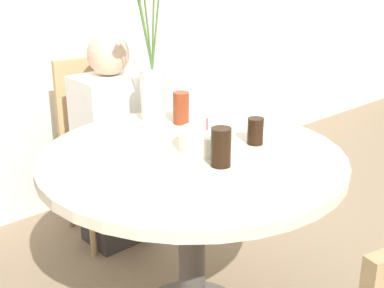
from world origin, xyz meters
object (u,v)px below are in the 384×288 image
object	(u,v)px
drink_glass_2	(181,108)
chair_left_flank	(101,137)
flower_vase	(152,70)
drink_glass_1	(221,147)
person_guest	(114,149)
side_plate	(120,132)
birthday_cake	(208,140)
drink_glass_0	(255,131)

from	to	relation	value
drink_glass_2	chair_left_flank	bearing A→B (deg)	94.09
flower_vase	drink_glass_2	world-z (taller)	flower_vase
drink_glass_1	person_guest	world-z (taller)	person_guest
side_plate	birthday_cake	bearing A→B (deg)	-68.68
birthday_cake	side_plate	distance (m)	0.40
birthday_cake	drink_glass_2	distance (m)	0.33
drink_glass_1	person_guest	bearing A→B (deg)	82.04
drink_glass_1	person_guest	size ratio (longest dim) A/B	0.13
drink_glass_2	flower_vase	bearing A→B (deg)	127.27
drink_glass_0	flower_vase	bearing A→B (deg)	105.43
chair_left_flank	drink_glass_0	xyz separation A→B (m)	(0.10, -0.98, 0.27)
side_plate	drink_glass_1	bearing A→B (deg)	-81.58
drink_glass_2	side_plate	bearing A→B (deg)	166.52
flower_vase	birthday_cake	bearing A→B (deg)	-96.96
drink_glass_1	drink_glass_0	bearing A→B (deg)	15.56
flower_vase	drink_glass_0	size ratio (longest dim) A/B	7.15
flower_vase	drink_glass_0	bearing A→B (deg)	-74.57
flower_vase	side_plate	xyz separation A→B (m)	(-0.19, -0.04, -0.22)
drink_glass_1	person_guest	distance (m)	0.95
flower_vase	drink_glass_1	bearing A→B (deg)	-102.21
chair_left_flank	side_plate	world-z (taller)	chair_left_flank
flower_vase	side_plate	world-z (taller)	flower_vase
drink_glass_0	person_guest	world-z (taller)	person_guest
birthday_cake	drink_glass_0	bearing A→B (deg)	-21.58
birthday_cake	drink_glass_1	xyz separation A→B (m)	(-0.07, -0.14, 0.03)
side_plate	drink_glass_2	size ratio (longest dim) A/B	1.55
person_guest	birthday_cake	bearing A→B (deg)	-94.24
birthday_cake	person_guest	distance (m)	0.80
birthday_cake	drink_glass_0	world-z (taller)	birthday_cake
chair_left_flank	flower_vase	size ratio (longest dim) A/B	1.25
flower_vase	drink_glass_2	distance (m)	0.20
birthday_cake	drink_glass_1	world-z (taller)	drink_glass_1
chair_left_flank	drink_glass_0	bearing A→B (deg)	-74.34
side_plate	drink_glass_2	world-z (taller)	drink_glass_2
flower_vase	person_guest	distance (m)	0.57
drink_glass_1	drink_glass_2	world-z (taller)	same
side_plate	drink_glass_0	size ratio (longest dim) A/B	2.06
chair_left_flank	drink_glass_1	bearing A→B (deg)	-88.36
side_plate	drink_glass_0	world-z (taller)	drink_glass_0
side_plate	person_guest	distance (m)	0.49
drink_glass_1	flower_vase	bearing A→B (deg)	77.79
drink_glass_0	drink_glass_2	world-z (taller)	drink_glass_2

